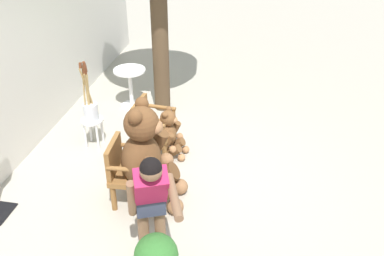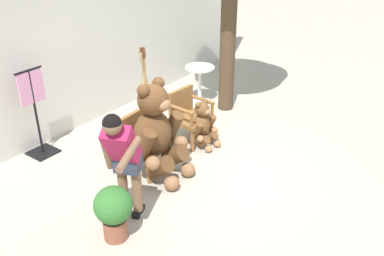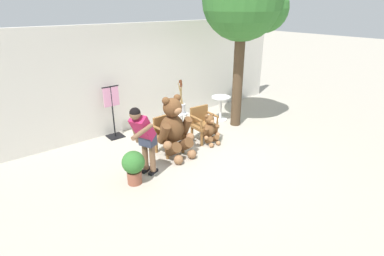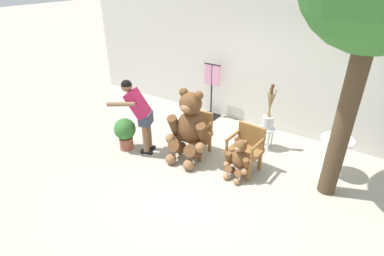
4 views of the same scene
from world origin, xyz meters
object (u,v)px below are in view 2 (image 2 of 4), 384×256
potted_plant (114,210)px  person_visitor (123,155)px  white_stool (147,106)px  clothing_display_stand (35,111)px  wooden_chair_right (189,115)px  wooden_chair_left (143,141)px  brush_bucket (146,88)px  teddy_bear_large (157,132)px  teddy_bear_small (203,124)px  round_side_table (200,80)px

potted_plant → person_visitor: bearing=20.5°
white_stool → clothing_display_stand: 1.86m
wooden_chair_right → clothing_display_stand: 2.32m
wooden_chair_left → white_stool: bearing=40.1°
wooden_chair_right → potted_plant: 2.45m
person_visitor → brush_bucket: bearing=36.5°
brush_bucket → wooden_chair_right: bearing=-92.0°
potted_plant → white_stool: bearing=34.5°
wooden_chair_left → teddy_bear_large: (0.01, -0.26, 0.23)m
teddy_bear_large → white_stool: (1.10, 1.19, -0.34)m
wooden_chair_right → brush_bucket: 0.96m
brush_bucket → clothing_display_stand: 1.82m
white_stool → wooden_chair_right: bearing=-92.1°
clothing_display_stand → teddy_bear_small: bearing=-48.4°
teddy_bear_large → potted_plant: (-1.28, -0.45, -0.30)m
wooden_chair_right → person_visitor: person_visitor is taller
teddy_bear_large → round_side_table: teddy_bear_large is taller
teddy_bear_small → person_visitor: 2.11m
wooden_chair_right → round_side_table: 1.56m
person_visitor → brush_bucket: 2.57m
round_side_table → clothing_display_stand: bearing=164.7°
white_stool → clothing_display_stand: (-1.70, 0.65, 0.36)m
teddy_bear_large → white_stool: size_ratio=3.08×
person_visitor → white_stool: size_ratio=3.29×
wooden_chair_left → brush_bucket: brush_bucket is taller
white_stool → brush_bucket: size_ratio=0.49×
wooden_chair_left → round_side_table: size_ratio=1.19×
brush_bucket → round_side_table: bearing=-7.7°
wooden_chair_left → white_stool: size_ratio=1.87×
brush_bucket → potted_plant: brush_bucket is taller
round_side_table → brush_bucket: bearing=172.3°
potted_plant → clothing_display_stand: bearing=73.5°
teddy_bear_large → potted_plant: bearing=-160.8°
person_visitor → white_stool: bearing=36.4°
person_visitor → clothing_display_stand: (0.36, 2.17, -0.18)m
wooden_chair_left → wooden_chair_right: same height
teddy_bear_small → brush_bucket: bearing=88.1°
person_visitor → brush_bucket: person_visitor is taller
wooden_chair_right → round_side_table: bearing=29.1°
clothing_display_stand → person_visitor: bearing=-99.3°
teddy_bear_small → person_visitor: (-2.02, -0.30, 0.52)m
wooden_chair_right → teddy_bear_large: 1.12m
wooden_chair_left → teddy_bear_small: size_ratio=1.11×
round_side_table → teddy_bear_large: bearing=-157.3°
white_stool → round_side_table: size_ratio=0.64×
white_stool → potted_plant: (-2.38, -1.64, 0.04)m
teddy_bear_small → round_side_table: bearing=37.3°
clothing_display_stand → teddy_bear_large: bearing=-71.9°
round_side_table → person_visitor: bearing=-158.4°
potted_plant → clothing_display_stand: clothing_display_stand is taller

